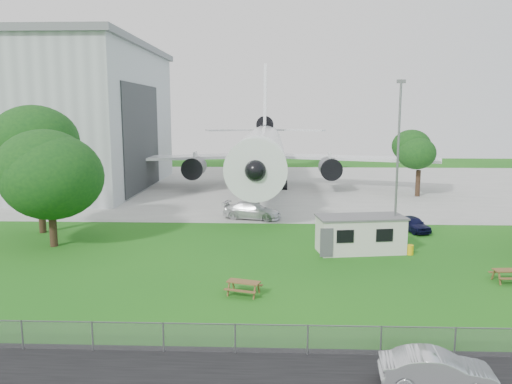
{
  "coord_description": "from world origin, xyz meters",
  "views": [
    {
      "loc": [
        -0.41,
        -28.89,
        9.95
      ],
      "look_at": [
        -1.79,
        8.0,
        4.0
      ],
      "focal_mm": 35.0,
      "sensor_mm": 36.0,
      "label": 1
    }
  ],
  "objects_px": {
    "site_cabin": "(361,234)",
    "picnic_east": "(508,282)",
    "picnic_west": "(244,294)",
    "car_centre_sedan": "(437,371)",
    "airliner": "(262,148)"
  },
  "relations": [
    {
      "from": "site_cabin",
      "to": "picnic_west",
      "type": "height_order",
      "value": "site_cabin"
    },
    {
      "from": "airliner",
      "to": "car_centre_sedan",
      "type": "xyz_separation_m",
      "value": [
        7.52,
        -47.73,
        -4.6
      ]
    },
    {
      "from": "picnic_east",
      "to": "car_centre_sedan",
      "type": "relative_size",
      "value": 0.44
    },
    {
      "from": "airliner",
      "to": "picnic_west",
      "type": "relative_size",
      "value": 26.52
    },
    {
      "from": "picnic_west",
      "to": "car_centre_sedan",
      "type": "bearing_deg",
      "value": -33.7
    },
    {
      "from": "site_cabin",
      "to": "car_centre_sedan",
      "type": "xyz_separation_m",
      "value": [
        -0.25,
        -17.94,
        -0.64
      ]
    },
    {
      "from": "picnic_west",
      "to": "site_cabin",
      "type": "bearing_deg",
      "value": 64.86
    },
    {
      "from": "site_cabin",
      "to": "picnic_east",
      "type": "height_order",
      "value": "site_cabin"
    },
    {
      "from": "airliner",
      "to": "picnic_west",
      "type": "bearing_deg",
      "value": -90.1
    },
    {
      "from": "picnic_west",
      "to": "picnic_east",
      "type": "xyz_separation_m",
      "value": [
        15.54,
        2.63,
        0.0
      ]
    },
    {
      "from": "picnic_west",
      "to": "car_centre_sedan",
      "type": "relative_size",
      "value": 0.44
    },
    {
      "from": "site_cabin",
      "to": "picnic_east",
      "type": "xyz_separation_m",
      "value": [
        7.7,
        -6.16,
        -1.31
      ]
    },
    {
      "from": "airliner",
      "to": "picnic_west",
      "type": "distance_m",
      "value": 38.94
    },
    {
      "from": "picnic_east",
      "to": "airliner",
      "type": "bearing_deg",
      "value": 108.16
    },
    {
      "from": "airliner",
      "to": "site_cabin",
      "type": "relative_size",
      "value": 6.9
    }
  ]
}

